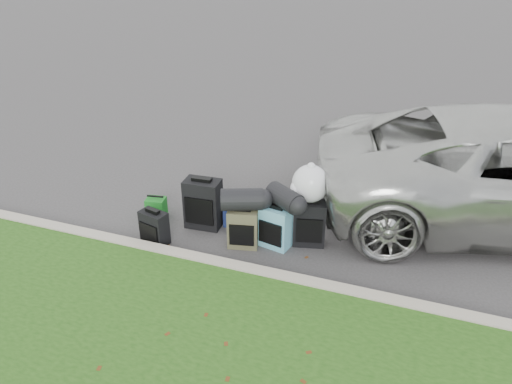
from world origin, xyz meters
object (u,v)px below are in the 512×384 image
(suitcase_small_black, at_px, (154,227))
(suitcase_large_black_right, at_px, (309,223))
(suitcase_teal, at_px, (275,227))
(tote_green, at_px, (156,208))
(suitcase_large_black_left, at_px, (203,204))
(tote_navy, at_px, (233,216))
(suitcase_olive, at_px, (243,228))

(suitcase_small_black, bearing_deg, suitcase_large_black_right, 32.80)
(suitcase_teal, relative_size, tote_green, 1.89)
(suitcase_large_black_left, bearing_deg, suitcase_large_black_right, -1.41)
(suitcase_large_black_left, height_order, tote_navy, suitcase_large_black_left)
(suitcase_small_black, distance_m, suitcase_olive, 1.22)
(suitcase_teal, height_order, tote_green, suitcase_teal)
(suitcase_large_black_left, bearing_deg, suitcase_teal, -11.09)
(suitcase_small_black, xyz_separation_m, tote_navy, (0.84, 0.81, -0.10))
(suitcase_small_black, relative_size, suitcase_olive, 0.86)
(suitcase_small_black, height_order, suitcase_olive, suitcase_olive)
(suitcase_olive, bearing_deg, suitcase_teal, 6.59)
(suitcase_teal, xyz_separation_m, tote_green, (-1.91, 0.13, -0.14))
(suitcase_small_black, xyz_separation_m, suitcase_large_black_left, (0.45, 0.63, 0.13))
(suitcase_olive, height_order, suitcase_teal, suitcase_teal)
(suitcase_large_black_left, height_order, suitcase_large_black_right, suitcase_large_black_left)
(suitcase_olive, distance_m, tote_green, 1.53)
(tote_green, bearing_deg, tote_navy, -0.64)
(suitcase_large_black_left, distance_m, suitcase_large_black_right, 1.56)
(suitcase_teal, relative_size, tote_navy, 2.06)
(suitcase_small_black, xyz_separation_m, suitcase_large_black_right, (2.01, 0.70, 0.08))
(suitcase_olive, xyz_separation_m, suitcase_large_black_right, (0.83, 0.35, 0.04))
(suitcase_large_black_right, bearing_deg, suitcase_teal, -167.17)
(suitcase_small_black, bearing_deg, suitcase_teal, 30.70)
(suitcase_olive, relative_size, suitcase_teal, 0.94)
(tote_green, bearing_deg, suitcase_teal, -13.87)
(suitcase_olive, xyz_separation_m, suitcase_teal, (0.41, 0.14, 0.02))
(suitcase_small_black, height_order, suitcase_large_black_right, suitcase_large_black_right)
(suitcase_large_black_right, xyz_separation_m, tote_navy, (-1.17, 0.11, -0.18))
(suitcase_olive, distance_m, tote_navy, 0.59)
(suitcase_small_black, xyz_separation_m, suitcase_olive, (1.17, 0.34, 0.04))
(suitcase_teal, height_order, tote_navy, suitcase_teal)
(suitcase_olive, distance_m, suitcase_large_black_right, 0.91)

